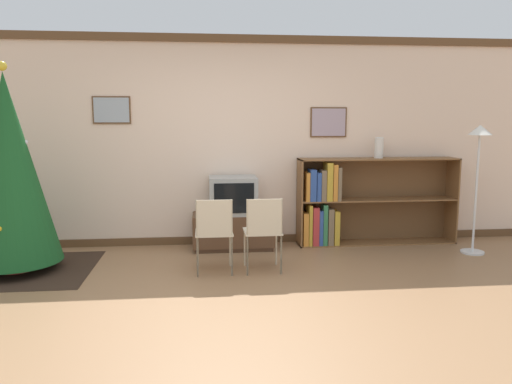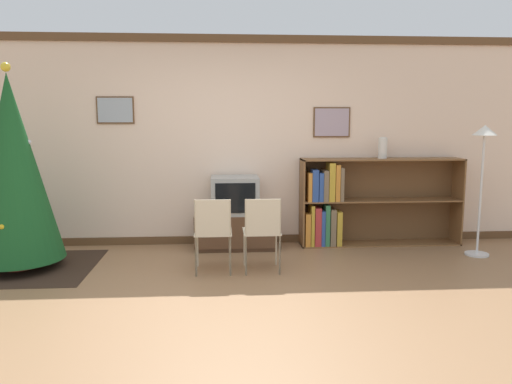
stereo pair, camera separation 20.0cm
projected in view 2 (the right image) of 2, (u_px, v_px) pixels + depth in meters
The scene contains 11 objects.
ground_plane at pixel (228, 300), 4.57m from camera, with size 24.00×24.00×0.00m, color #936B47.
wall_back at pixel (225, 141), 6.52m from camera, with size 9.03×0.11×2.70m.
area_rug at pixel (20, 268), 5.55m from camera, with size 1.63×1.43×0.01m.
christmas_tree at pixel (13, 168), 5.39m from camera, with size 0.99×0.99×2.23m.
tv_console at pixel (235, 231), 6.38m from camera, with size 1.02×0.49×0.45m.
television at pixel (235, 195), 6.31m from camera, with size 0.60×0.48×0.47m.
folding_chair_left at pixel (213, 230), 5.30m from camera, with size 0.40×0.40×0.82m.
folding_chair_right at pixel (262, 230), 5.33m from camera, with size 0.40×0.40×0.82m.
bookshelf at pixel (351, 204), 6.52m from camera, with size 2.10×0.36×1.14m.
vase at pixel (383, 148), 6.46m from camera, with size 0.12×0.12×0.27m.
standing_lamp at pixel (483, 156), 5.90m from camera, with size 0.28×0.28×1.57m.
Camera 2 is at (-0.05, -4.38, 1.65)m, focal length 35.00 mm.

